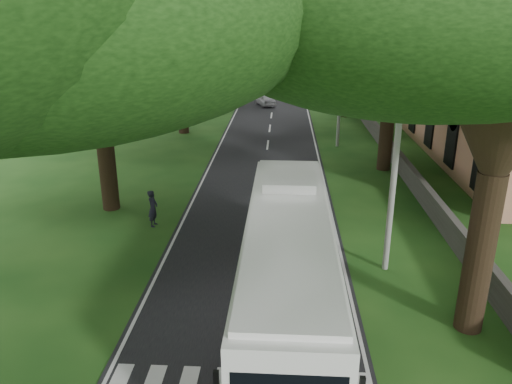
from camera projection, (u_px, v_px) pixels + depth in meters
ground at (241, 358)px, 15.30m from camera, size 140.00×140.00×0.00m
road at (267, 148)px, 38.77m from camera, size 8.00×120.00×0.04m
property_wall at (387, 146)px, 37.17m from camera, size 0.35×50.00×1.20m
pole_near at (394, 172)px, 19.23m from camera, size 1.60×0.24×8.00m
pole_mid at (340, 93)px, 38.01m from camera, size 1.60×0.24×8.00m
pole_far at (322, 66)px, 56.78m from camera, size 1.60×0.24×8.00m
tree_l_far at (201, 4)px, 57.11m from camera, size 14.59×14.59×14.01m
coach_bus at (288, 265)px, 16.57m from camera, size 3.18×13.20×3.89m
distant_car_a at (266, 100)px, 56.06m from camera, size 2.68×4.17×1.32m
distant_car_c at (284, 86)px, 66.78m from camera, size 2.12×4.22×1.18m
pedestrian at (153, 208)px, 24.47m from camera, size 0.50×0.71×1.85m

